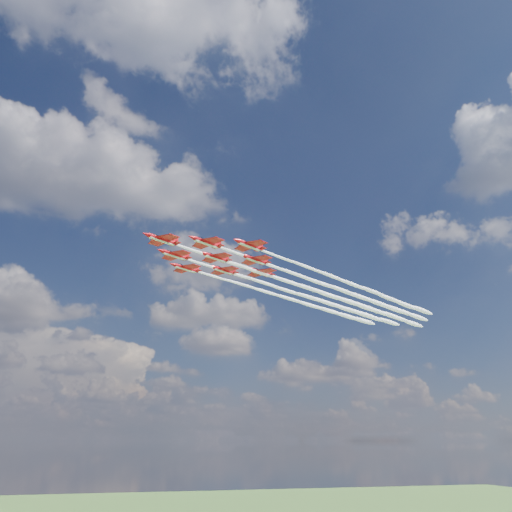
# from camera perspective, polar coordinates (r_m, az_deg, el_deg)

# --- Properties ---
(jet_lead) EXTENTS (92.21, 59.40, 2.74)m
(jet_lead) POSITION_cam_1_polar(r_m,az_deg,el_deg) (162.11, 3.82, -2.97)
(jet_lead) COLOR red
(jet_row2_port) EXTENTS (92.21, 59.40, 2.74)m
(jet_row2_port) POSITION_cam_1_polar(r_m,az_deg,el_deg) (165.10, 7.66, -3.15)
(jet_row2_port) COLOR red
(jet_row2_starb) EXTENTS (92.21, 59.40, 2.74)m
(jet_row2_starb) POSITION_cam_1_polar(r_m,az_deg,el_deg) (172.96, 4.09, -4.08)
(jet_row2_starb) COLOR red
(jet_row3_port) EXTENTS (92.21, 59.40, 2.74)m
(jet_row3_port) POSITION_cam_1_polar(r_m,az_deg,el_deg) (168.81, 11.34, -3.32)
(jet_row3_port) COLOR red
(jet_row3_centre) EXTENTS (92.21, 59.40, 2.74)m
(jet_row3_centre) POSITION_cam_1_polar(r_m,az_deg,el_deg) (175.99, 7.70, -4.24)
(jet_row3_centre) COLOR red
(jet_row3_starb) EXTENTS (92.21, 59.40, 2.74)m
(jet_row3_starb) POSITION_cam_1_polar(r_m,az_deg,el_deg) (183.87, 4.34, -5.07)
(jet_row3_starb) COLOR red
(jet_row4_port) EXTENTS (92.21, 59.40, 2.74)m
(jet_row4_port) POSITION_cam_1_polar(r_m,az_deg,el_deg) (179.69, 11.16, -4.37)
(jet_row4_port) COLOR red
(jet_row4_starb) EXTENTS (92.21, 59.40, 2.74)m
(jet_row4_starb) POSITION_cam_1_polar(r_m,az_deg,el_deg) (186.94, 7.73, -5.19)
(jet_row4_starb) COLOR red
(jet_tail) EXTENTS (92.21, 59.40, 2.74)m
(jet_tail) POSITION_cam_1_polar(r_m,az_deg,el_deg) (190.63, 11.00, -5.30)
(jet_tail) COLOR red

